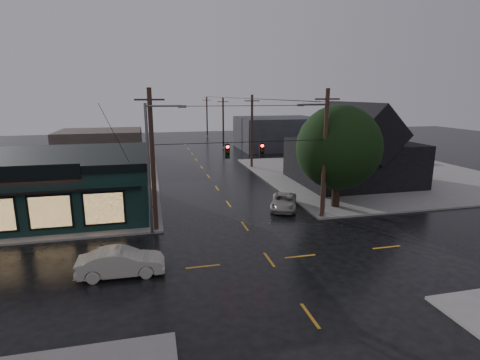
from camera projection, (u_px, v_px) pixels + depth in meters
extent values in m
plane|color=black|center=(269.00, 260.00, 22.48)|extent=(160.00, 160.00, 0.00)
cube|color=gray|center=(14.00, 194.00, 36.89)|extent=(28.00, 28.00, 0.15)
cube|color=gray|center=(375.00, 174.00, 45.95)|extent=(28.00, 28.00, 0.15)
cube|color=black|center=(48.00, 187.00, 30.90)|extent=(16.00, 12.00, 4.20)
cube|color=black|center=(45.00, 158.00, 30.36)|extent=(16.30, 12.30, 0.60)
cube|color=#FF1E14|center=(21.00, 174.00, 24.58)|extent=(7.00, 0.16, 0.90)
cube|color=black|center=(352.00, 162.00, 41.45)|extent=(12.00, 11.00, 4.50)
cylinder|color=black|center=(336.00, 186.00, 32.35)|extent=(0.70, 0.70, 3.54)
sphere|color=black|center=(339.00, 147.00, 31.59)|extent=(7.20, 7.20, 7.20)
cylinder|color=black|center=(243.00, 142.00, 27.23)|extent=(13.00, 0.04, 0.04)
cube|color=#362D27|center=(101.00, 145.00, 56.73)|extent=(12.00, 10.00, 4.40)
cube|color=#28282D|center=(278.00, 133.00, 68.13)|extent=(14.00, 12.00, 5.60)
imported|color=#B9B7A3|center=(121.00, 262.00, 20.39)|extent=(4.64, 1.67, 1.52)
imported|color=#A49F97|center=(284.00, 202.00, 32.29)|extent=(3.69, 5.03, 1.27)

